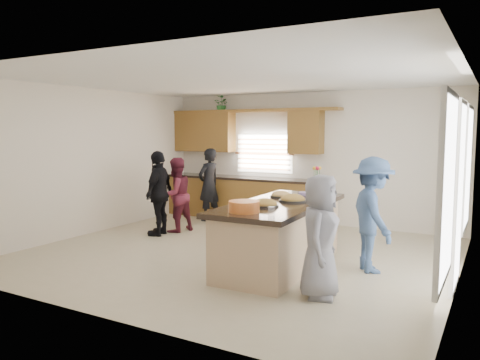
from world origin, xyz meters
The scene contains 18 objects.
floor centered at (0.00, 0.00, 0.00)m, with size 6.50×6.50×0.00m, color tan.
room_shell centered at (0.00, 0.00, 1.90)m, with size 6.52×6.02×2.81m.
back_cabinetry centered at (-1.47, 2.73, 0.91)m, with size 4.08×0.66×2.46m.
right_wall_glazing centered at (3.22, -0.13, 1.34)m, with size 0.06×4.00×2.25m.
island centered at (0.90, -0.33, 0.45)m, with size 1.22×2.73×0.95m.
platter_front centered at (0.85, -0.76, 0.98)m, with size 0.39×0.39×0.16m.
platter_mid centered at (1.02, -0.16, 0.98)m, with size 0.40×0.40×0.16m.
platter_back centered at (0.68, 0.18, 0.98)m, with size 0.34×0.34×0.14m.
salad_bowl centered at (0.83, -1.32, 1.03)m, with size 0.40×0.40×0.14m.
clear_cup centered at (1.24, -1.34, 1.00)m, with size 0.09×0.09×0.11m, color white.
plate_stack centered at (0.92, 0.60, 0.97)m, with size 0.21×0.21×0.04m, color #9B80BA.
flower_vase centered at (1.03, 0.83, 1.20)m, with size 0.14×0.14×0.45m.
potted_plant centered at (-2.01, 2.82, 2.59)m, with size 0.35×0.30×0.38m, color #2E732F.
woman_left_back centered at (-1.96, 2.15, 0.80)m, with size 0.58×0.38×1.60m, color black.
woman_left_mid centered at (-1.88, 0.85, 0.73)m, with size 0.71×0.55×1.47m, color maroon.
woman_left_front centered at (-1.98, 0.46, 0.81)m, with size 0.94×0.39×1.61m, color black.
woman_right_back centered at (2.13, 0.08, 0.81)m, with size 1.05×0.60×1.63m, color #375179.
woman_right_front centered at (1.84, -1.27, 0.74)m, with size 0.72×0.47×1.48m, color gray.
Camera 1 is at (3.66, -6.48, 1.98)m, focal length 35.00 mm.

